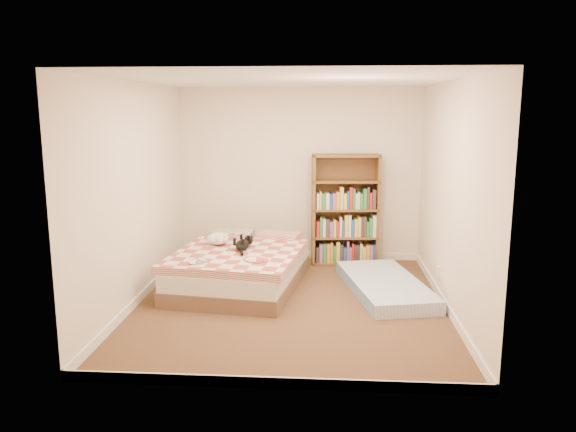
# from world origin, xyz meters

# --- Properties ---
(room) EXTENTS (3.51, 4.01, 2.51)m
(room) POSITION_xyz_m (0.00, 0.00, 1.20)
(room) COLOR #4C3420
(room) RESTS_ON ground
(bed) EXTENTS (1.68, 2.18, 0.54)m
(bed) POSITION_xyz_m (-0.66, 0.64, 0.24)
(bed) COLOR brown
(bed) RESTS_ON room
(bookshelf) EXTENTS (0.97, 0.39, 1.57)m
(bookshelf) POSITION_xyz_m (0.67, 1.78, 0.57)
(bookshelf) COLOR brown
(bookshelf) RESTS_ON room
(floor_mattress) EXTENTS (1.15, 1.90, 0.16)m
(floor_mattress) POSITION_xyz_m (1.12, 0.49, 0.08)
(floor_mattress) COLOR #7597C3
(floor_mattress) RESTS_ON room
(black_cat) EXTENTS (0.26, 0.62, 0.14)m
(black_cat) POSITION_xyz_m (-0.63, 0.61, 0.54)
(black_cat) COLOR black
(black_cat) RESTS_ON bed
(white_dog) EXTENTS (0.38, 0.40, 0.15)m
(white_dog) POSITION_xyz_m (-0.98, 0.82, 0.56)
(white_dog) COLOR white
(white_dog) RESTS_ON bed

